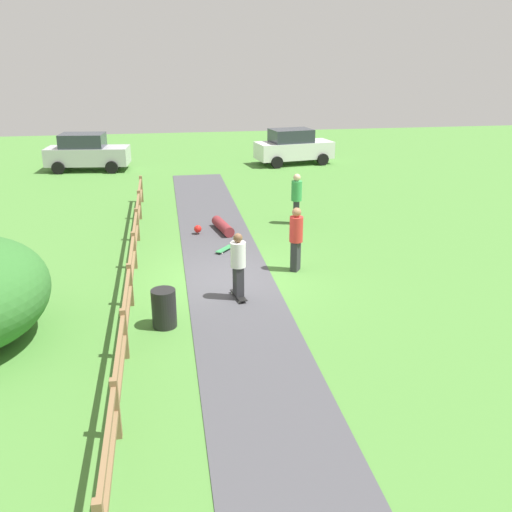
% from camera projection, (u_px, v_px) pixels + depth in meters
% --- Properties ---
extents(ground_plane, '(60.00, 60.00, 0.00)m').
position_uv_depth(ground_plane, '(230.00, 279.00, 15.55)').
color(ground_plane, '#4C8438').
extents(asphalt_path, '(2.40, 28.00, 0.02)m').
position_uv_depth(asphalt_path, '(230.00, 279.00, 15.54)').
color(asphalt_path, '#47474C').
rests_on(asphalt_path, ground_plane).
extents(wooden_fence, '(0.12, 18.12, 1.10)m').
position_uv_depth(wooden_fence, '(132.00, 262.00, 14.92)').
color(wooden_fence, olive).
rests_on(wooden_fence, ground_plane).
extents(trash_bin, '(0.56, 0.56, 0.90)m').
position_uv_depth(trash_bin, '(164.00, 308.00, 12.74)').
color(trash_bin, black).
rests_on(trash_bin, ground_plane).
extents(skater_riding, '(0.45, 0.82, 1.73)m').
position_uv_depth(skater_riding, '(238.00, 263.00, 13.99)').
color(skater_riding, black).
rests_on(skater_riding, asphalt_path).
extents(skater_fallen, '(1.33, 1.60, 0.36)m').
position_uv_depth(skater_fallen, '(221.00, 226.00, 19.52)').
color(skater_fallen, maroon).
rests_on(skater_fallen, asphalt_path).
extents(skateboard_loose, '(0.67, 0.74, 0.08)m').
position_uv_depth(skateboard_loose, '(225.00, 249.00, 17.65)').
color(skateboard_loose, '#338C4C').
rests_on(skateboard_loose, asphalt_path).
extents(bystander_green, '(0.44, 0.44, 1.84)m').
position_uv_depth(bystander_green, '(297.00, 196.00, 20.19)').
color(bystander_green, '#2D2D33').
rests_on(bystander_green, ground_plane).
extents(bystander_red, '(0.53, 0.53, 1.86)m').
position_uv_depth(bystander_red, '(296.00, 236.00, 15.82)').
color(bystander_red, '#2D2D33').
rests_on(bystander_red, ground_plane).
extents(parked_car_white, '(4.43, 2.53, 1.92)m').
position_uv_depth(parked_car_white, '(293.00, 147.00, 31.03)').
color(parked_car_white, silver).
rests_on(parked_car_white, ground_plane).
extents(parked_car_silver, '(4.35, 2.34, 1.92)m').
position_uv_depth(parked_car_silver, '(87.00, 152.00, 29.35)').
color(parked_car_silver, '#B7B7BC').
rests_on(parked_car_silver, ground_plane).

